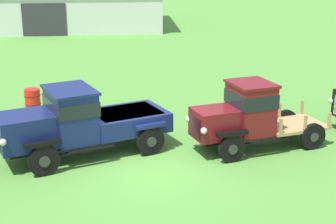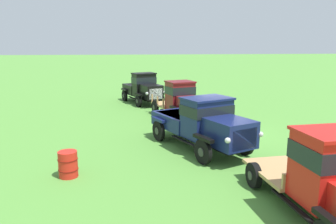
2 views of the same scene
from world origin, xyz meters
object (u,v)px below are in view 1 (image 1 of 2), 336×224
object	(u,v)px
vintage_truck_second_in_line	(79,121)
oil_drum_beside_row	(33,99)
farm_shed	(5,3)
vintage_truck_midrow_center	(246,115)

from	to	relation	value
vintage_truck_second_in_line	oil_drum_beside_row	xyz separation A→B (m)	(-2.26, 4.99, -0.70)
vintage_truck_second_in_line	oil_drum_beside_row	distance (m)	5.52
farm_shed	oil_drum_beside_row	xyz separation A→B (m)	(5.79, -23.51, -1.56)
vintage_truck_midrow_center	oil_drum_beside_row	bearing A→B (deg)	146.36
vintage_truck_second_in_line	farm_shed	bearing A→B (deg)	105.77
vintage_truck_second_in_line	vintage_truck_midrow_center	bearing A→B (deg)	0.12
farm_shed	vintage_truck_midrow_center	xyz separation A→B (m)	(13.28, -28.49, -0.83)
vintage_truck_second_in_line	oil_drum_beside_row	size ratio (longest dim) A/B	6.47
farm_shed	vintage_truck_midrow_center	world-z (taller)	farm_shed
farm_shed	vintage_truck_second_in_line	distance (m)	29.63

